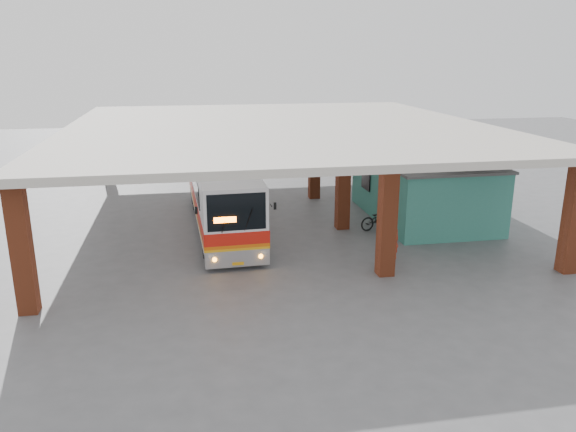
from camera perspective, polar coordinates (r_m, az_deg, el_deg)
The scene contains 8 objects.
ground at distance 23.80m, azimuth 0.47°, elevation -3.75°, with size 90.00×90.00×0.00m, color #515154.
brick_columns at distance 28.19m, azimuth 1.41°, elevation 4.03°, with size 20.10×21.60×4.35m.
canopy_roof at distance 29.08m, azimuth -0.98°, elevation 9.06°, with size 21.00×23.00×0.30m, color beige.
shop_building at distance 29.23m, azimuth 13.55°, elevation 2.79°, with size 5.20×8.20×3.11m.
coach_bus at distance 26.95m, azimuth -6.79°, elevation 2.38°, with size 2.89×12.06×3.49m.
motorcycle at distance 27.12m, azimuth 9.26°, elevation -0.26°, with size 0.70×2.02×1.06m, color black.
pedestrian at distance 23.30m, azimuth 10.57°, elevation -2.45°, with size 0.57×0.37×1.55m, color red.
red_chair at distance 33.23m, azimuth 5.93°, elevation 2.56°, with size 0.44×0.44×0.71m.
Camera 1 is at (-4.24, -21.96, 8.13)m, focal length 35.00 mm.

